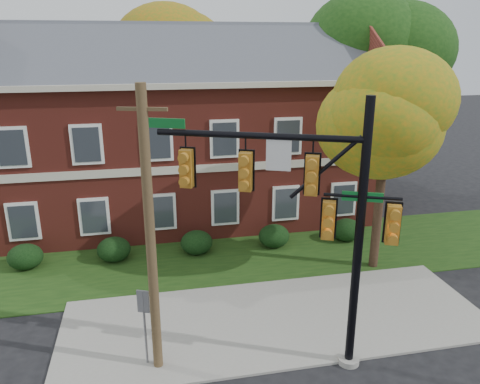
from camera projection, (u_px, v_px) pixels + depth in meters
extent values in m
plane|color=black|center=(285.00, 338.00, 14.67)|extent=(120.00, 120.00, 0.00)
cube|color=gray|center=(277.00, 319.00, 15.59)|extent=(14.00, 5.00, 0.08)
cube|color=#193811|center=(245.00, 256.00, 20.25)|extent=(30.00, 6.00, 0.04)
cube|color=maroon|center=(183.00, 149.00, 24.39)|extent=(18.00, 8.00, 7.00)
cube|color=beige|center=(180.00, 78.00, 23.27)|extent=(18.80, 8.80, 0.24)
cube|color=beige|center=(191.00, 169.00, 20.63)|extent=(18.00, 0.12, 0.35)
ellipsoid|color=black|center=(25.00, 257.00, 19.01)|extent=(1.40, 1.26, 1.05)
ellipsoid|color=black|center=(114.00, 249.00, 19.69)|extent=(1.40, 1.26, 1.05)
ellipsoid|color=black|center=(197.00, 242.00, 20.37)|extent=(1.40, 1.26, 1.05)
ellipsoid|color=black|center=(274.00, 236.00, 21.04)|extent=(1.40, 1.26, 1.05)
ellipsoid|color=black|center=(347.00, 230.00, 21.72)|extent=(1.40, 1.26, 1.05)
cylinder|color=black|center=(379.00, 201.00, 18.48)|extent=(0.36, 0.36, 5.76)
ellipsoid|color=#C27B10|center=(388.00, 109.00, 17.37)|extent=(4.25, 4.25, 3.60)
ellipsoid|color=#C27B10|center=(411.00, 93.00, 16.95)|extent=(3.50, 3.50, 3.00)
cylinder|color=black|center=(369.00, 137.00, 27.44)|extent=(0.36, 0.36, 7.04)
ellipsoid|color=#13370F|center=(376.00, 59.00, 26.08)|extent=(5.95, 5.95, 5.04)
ellipsoid|color=#13370F|center=(396.00, 48.00, 25.58)|extent=(4.90, 4.90, 4.20)
cylinder|color=black|center=(187.00, 119.00, 31.93)|extent=(0.36, 0.36, 7.68)
ellipsoid|color=#C46410|center=(185.00, 45.00, 30.45)|extent=(6.46, 6.46, 5.47)
ellipsoid|color=#C46410|center=(200.00, 35.00, 29.92)|extent=(5.32, 5.32, 4.56)
cylinder|color=gray|center=(348.00, 360.00, 13.53)|extent=(0.61, 0.61, 0.17)
cylinder|color=black|center=(359.00, 242.00, 12.37)|extent=(0.32, 0.32, 7.65)
cylinder|color=black|center=(258.00, 136.00, 12.06)|extent=(5.09, 2.33, 0.17)
cylinder|color=black|center=(362.00, 197.00, 11.99)|extent=(1.84, 0.86, 0.09)
cube|color=#AE6F1B|center=(187.00, 169.00, 12.74)|extent=(0.57, 0.49, 1.27)
cube|color=#AE6F1B|center=(245.00, 172.00, 12.43)|extent=(0.57, 0.49, 1.27)
cube|color=#AE6F1B|center=(312.00, 175.00, 12.09)|extent=(0.57, 0.49, 1.27)
cube|color=silver|center=(279.00, 155.00, 12.11)|extent=(0.62, 0.30, 0.82)
cube|color=#0D6224|center=(165.00, 123.00, 12.47)|extent=(1.02, 0.47, 0.26)
cube|color=#AE6F1B|center=(328.00, 220.00, 12.36)|extent=(0.57, 0.49, 1.27)
cube|color=#AE6F1B|center=(393.00, 225.00, 12.05)|extent=(0.57, 0.49, 1.27)
cube|color=#0D6224|center=(362.00, 197.00, 11.99)|extent=(0.97, 0.45, 0.25)
cylinder|color=#4E3A24|center=(150.00, 239.00, 12.15)|extent=(0.33, 0.33, 7.97)
cube|color=#4E3A24|center=(142.00, 109.00, 11.11)|extent=(1.21, 0.46, 0.09)
cylinder|color=slate|center=(145.00, 329.00, 13.11)|extent=(0.09, 0.09, 2.40)
cube|color=slate|center=(143.00, 301.00, 12.84)|extent=(0.34, 0.18, 0.68)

